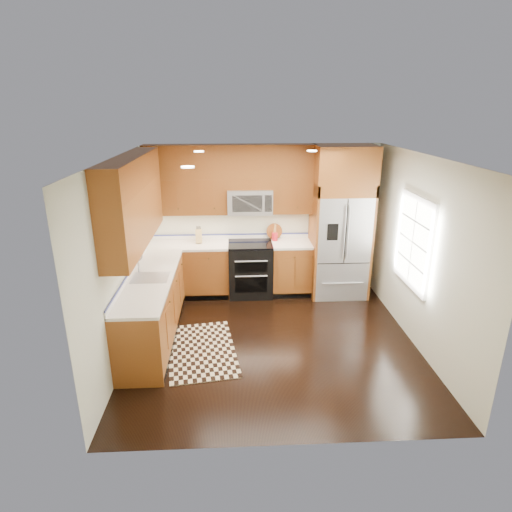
{
  "coord_description": "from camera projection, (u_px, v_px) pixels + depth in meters",
  "views": [
    {
      "loc": [
        -0.52,
        -5.37,
        3.2
      ],
      "look_at": [
        -0.21,
        0.6,
        1.09
      ],
      "focal_mm": 30.0,
      "sensor_mm": 36.0,
      "label": 1
    }
  ],
  "objects": [
    {
      "name": "cutting_board",
      "position": [
        274.0,
        238.0,
        7.67
      ],
      "size": [
        0.32,
        0.32,
        0.02
      ],
      "primitive_type": "cylinder",
      "rotation": [
        0.0,
        0.0,
        0.16
      ],
      "color": "brown",
      "rests_on": "countertop"
    },
    {
      "name": "window",
      "position": [
        414.0,
        242.0,
        5.97
      ],
      "size": [
        0.04,
        1.1,
        1.3
      ],
      "color": "white",
      "rests_on": "ground"
    },
    {
      "name": "utensil_crock",
      "position": [
        275.0,
        235.0,
        7.54
      ],
      "size": [
        0.14,
        0.14,
        0.29
      ],
      "color": "red",
      "rests_on": "countertop"
    },
    {
      "name": "base_cabinets",
      "position": [
        191.0,
        289.0,
        6.78
      ],
      "size": [
        2.85,
        3.0,
        0.9
      ],
      "color": "brown",
      "rests_on": "ground"
    },
    {
      "name": "wall_left",
      "position": [
        122.0,
        259.0,
        5.61
      ],
      "size": [
        0.02,
        4.0,
        2.6
      ],
      "primitive_type": "cube",
      "color": "beige",
      "rests_on": "ground"
    },
    {
      "name": "range",
      "position": [
        250.0,
        269.0,
        7.55
      ],
      "size": [
        0.76,
        0.67,
        0.95
      ],
      "color": "black",
      "rests_on": "ground"
    },
    {
      "name": "rug",
      "position": [
        202.0,
        350.0,
        5.92
      ],
      "size": [
        1.1,
        1.6,
        0.01
      ],
      "primitive_type": "cube",
      "rotation": [
        0.0,
        0.0,
        0.14
      ],
      "color": "black",
      "rests_on": "ground"
    },
    {
      "name": "countertop",
      "position": [
        199.0,
        258.0,
        6.74
      ],
      "size": [
        2.86,
        3.01,
        0.04
      ],
      "color": "white",
      "rests_on": "base_cabinets"
    },
    {
      "name": "upper_cabinets",
      "position": [
        192.0,
        188.0,
        6.44
      ],
      "size": [
        2.85,
        3.0,
        1.15
      ],
      "color": "brown",
      "rests_on": "ground"
    },
    {
      "name": "ground",
      "position": [
        273.0,
        341.0,
        6.15
      ],
      "size": [
        4.0,
        4.0,
        0.0
      ],
      "primitive_type": "plane",
      "color": "black",
      "rests_on": "ground"
    },
    {
      "name": "sink_faucet",
      "position": [
        148.0,
        273.0,
        5.94
      ],
      "size": [
        0.54,
        0.44,
        0.37
      ],
      "color": "#B2B2B7",
      "rests_on": "countertop"
    },
    {
      "name": "microwave",
      "position": [
        250.0,
        201.0,
        7.27
      ],
      "size": [
        0.76,
        0.4,
        0.42
      ],
      "color": "#B2B2B7",
      "rests_on": "ground"
    },
    {
      "name": "knife_block",
      "position": [
        199.0,
        236.0,
        7.42
      ],
      "size": [
        0.12,
        0.16,
        0.3
      ],
      "color": "tan",
      "rests_on": "countertop"
    },
    {
      "name": "refrigerator",
      "position": [
        341.0,
        223.0,
        7.31
      ],
      "size": [
        0.98,
        0.75,
        2.6
      ],
      "color": "#B2B2B7",
      "rests_on": "ground"
    },
    {
      "name": "wall_right",
      "position": [
        420.0,
        253.0,
        5.81
      ],
      "size": [
        0.02,
        4.0,
        2.6
      ],
      "primitive_type": "cube",
      "color": "beige",
      "rests_on": "ground"
    },
    {
      "name": "wall_back",
      "position": [
        264.0,
        219.0,
        7.6
      ],
      "size": [
        4.0,
        0.02,
        2.6
      ],
      "primitive_type": "cube",
      "color": "beige",
      "rests_on": "ground"
    }
  ]
}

